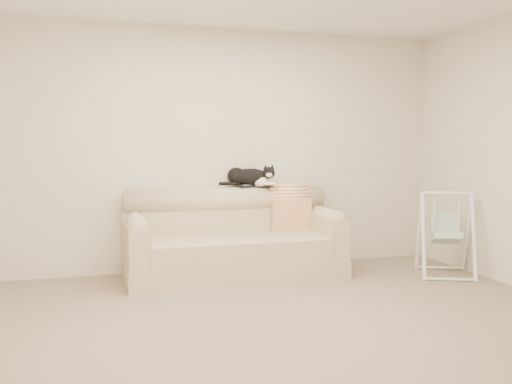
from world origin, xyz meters
TOP-DOWN VIEW (x-y plane):
  - ground_plane at (0.00, 0.00)m, footprint 5.00×5.00m
  - room_shell at (0.00, 0.00)m, footprint 5.04×4.04m
  - sofa at (0.02, 1.62)m, footprint 2.20×0.93m
  - remote_a at (0.25, 1.85)m, footprint 0.19×0.08m
  - remote_b at (0.45, 1.83)m, footprint 0.18×0.09m
  - tuxedo_cat at (0.28, 1.88)m, footprint 0.61×0.39m
  - throw_blanket at (0.71, 1.84)m, footprint 0.43×0.38m
  - baby_swing at (2.15, 0.99)m, footprint 0.72×0.74m

SIDE VIEW (x-z plane):
  - ground_plane at x=0.00m, z-range 0.00..0.00m
  - sofa at x=0.02m, z-range -0.10..0.80m
  - baby_swing at x=2.15m, z-range 0.00..0.88m
  - throw_blanket at x=0.71m, z-range 0.44..1.01m
  - remote_b at x=0.45m, z-range 0.90..0.92m
  - remote_a at x=0.25m, z-range 0.90..0.92m
  - tuxedo_cat at x=0.28m, z-range 0.89..1.13m
  - room_shell at x=0.00m, z-range 0.23..2.83m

